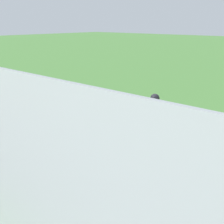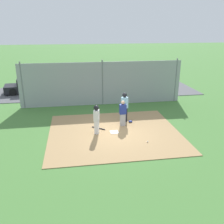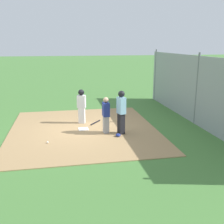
% 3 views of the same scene
% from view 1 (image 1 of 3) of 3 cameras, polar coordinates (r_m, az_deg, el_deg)
% --- Properties ---
extents(ground_plane, '(140.00, 140.00, 0.00)m').
position_cam_1_polar(ground_plane, '(9.68, 3.51, -4.86)').
color(ground_plane, '#477A38').
extents(dirt_infield, '(7.20, 6.40, 0.03)m').
position_cam_1_polar(dirt_infield, '(9.68, 3.51, -4.78)').
color(dirt_infield, '#A88456').
rests_on(dirt_infield, ground_plane).
extents(home_plate, '(0.45, 0.45, 0.02)m').
position_cam_1_polar(home_plate, '(9.67, 3.51, -4.64)').
color(home_plate, white).
rests_on(home_plate, dirt_infield).
extents(catcher, '(0.39, 0.28, 1.54)m').
position_cam_1_polar(catcher, '(9.15, -3.18, -0.72)').
color(catcher, '#9E9EA3').
rests_on(catcher, dirt_infield).
extents(umpire, '(0.44, 0.35, 1.84)m').
position_cam_1_polar(umpire, '(8.85, -7.01, -0.23)').
color(umpire, black).
rests_on(umpire, dirt_infield).
extents(runner, '(0.36, 0.44, 1.63)m').
position_cam_1_polar(runner, '(8.81, 8.57, -0.73)').
color(runner, silver).
rests_on(runner, dirt_infield).
extents(baseball_bat, '(0.72, 0.56, 0.06)m').
position_cam_1_polar(baseball_bat, '(8.74, 5.18, -7.11)').
color(baseball_bat, black).
rests_on(baseball_bat, dirt_infield).
extents(catcher_mask, '(0.24, 0.20, 0.12)m').
position_cam_1_polar(catcher_mask, '(9.54, -7.32, -4.76)').
color(catcher_mask, navy).
rests_on(catcher_mask, dirt_infield).
extents(baseball, '(0.07, 0.07, 0.07)m').
position_cam_1_polar(baseball, '(11.62, 2.30, -0.52)').
color(baseball, white).
rests_on(baseball, dirt_infield).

